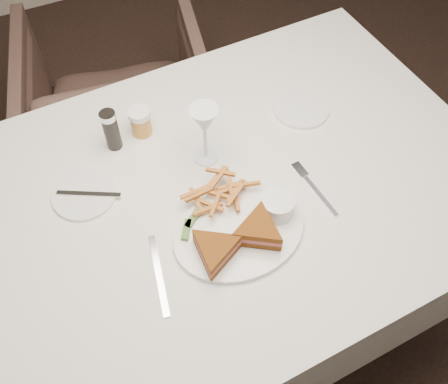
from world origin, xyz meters
TOP-DOWN VIEW (x-y plane):
  - ground at (0.00, 0.00)m, footprint 5.00×5.00m
  - table at (-0.40, 0.35)m, footprint 1.48×1.02m
  - chair_far at (-0.45, 1.17)m, footprint 0.81×0.78m
  - table_setting at (-0.41, 0.30)m, footprint 0.80×0.59m

SIDE VIEW (x-z plane):
  - ground at x=0.00m, z-range 0.00..0.00m
  - chair_far at x=-0.45m, z-range 0.00..0.71m
  - table at x=-0.40m, z-range 0.00..0.75m
  - table_setting at x=-0.41m, z-range 0.70..0.88m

